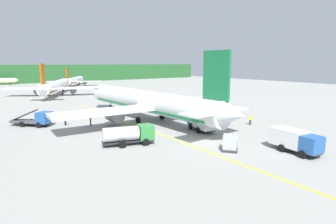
{
  "coord_description": "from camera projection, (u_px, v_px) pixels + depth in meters",
  "views": [
    {
      "loc": [
        -24.14,
        -25.26,
        10.26
      ],
      "look_at": [
        0.41,
        8.76,
        2.7
      ],
      "focal_mm": 29.11,
      "sensor_mm": 36.0,
      "label": 1
    }
  ],
  "objects": [
    {
      "name": "ground",
      "position": [
        83.0,
        102.0,
        74.2
      ],
      "size": [
        240.0,
        320.0,
        0.2
      ],
      "primitive_type": "cube",
      "color": "#999993"
    },
    {
      "name": "distant_treeline",
      "position": [
        28.0,
        74.0,
        140.3
      ],
      "size": [
        216.0,
        6.0,
        9.38
      ],
      "primitive_type": "cube",
      "color": "#28602D",
      "rests_on": "ground"
    },
    {
      "name": "airliner_foreground",
      "position": [
        147.0,
        102.0,
        48.71
      ],
      "size": [
        34.64,
        41.73,
        11.9
      ],
      "color": "silver",
      "rests_on": "ground"
    },
    {
      "name": "airliner_mid_apron",
      "position": [
        55.0,
        86.0,
        87.26
      ],
      "size": [
        28.02,
        33.21,
        10.13
      ],
      "color": "white",
      "rests_on": "ground"
    },
    {
      "name": "airliner_far_taxiway",
      "position": [
        74.0,
        80.0,
        124.73
      ],
      "size": [
        22.6,
        26.64,
        8.42
      ],
      "color": "white",
      "rests_on": "ground"
    },
    {
      "name": "service_truck_fuel",
      "position": [
        129.0,
        134.0,
        34.47
      ],
      "size": [
        6.74,
        3.73,
        2.4
      ],
      "color": "#338C3F",
      "rests_on": "ground"
    },
    {
      "name": "service_truck_baggage",
      "position": [
        37.0,
        119.0,
        44.7
      ],
      "size": [
        6.16,
        6.51,
        2.78
      ],
      "color": "#2659A5",
      "rests_on": "ground"
    },
    {
      "name": "service_truck_catering",
      "position": [
        202.0,
        121.0,
        41.44
      ],
      "size": [
        3.31,
        5.76,
        2.76
      ],
      "color": "#2659A5",
      "rests_on": "ground"
    },
    {
      "name": "service_truck_pushback",
      "position": [
        295.0,
        140.0,
        31.45
      ],
      "size": [
        2.79,
        5.94,
        2.62
      ],
      "color": "#2659A5",
      "rests_on": "ground"
    },
    {
      "name": "cargo_container_near",
      "position": [
        230.0,
        143.0,
        32.11
      ],
      "size": [
        2.5,
        2.5,
        2.04
      ],
      "color": "#333338",
      "rests_on": "ground"
    },
    {
      "name": "crew_marshaller",
      "position": [
        90.0,
        120.0,
        44.8
      ],
      "size": [
        0.24,
        0.63,
        1.79
      ],
      "color": "#191E33",
      "rests_on": "ground"
    },
    {
      "name": "crew_loader_left",
      "position": [
        250.0,
        119.0,
        45.7
      ],
      "size": [
        0.44,
        0.54,
        1.65
      ],
      "color": "#191E33",
      "rests_on": "ground"
    },
    {
      "name": "crew_loader_right",
      "position": [
        65.0,
        119.0,
        45.38
      ],
      "size": [
        0.58,
        0.39,
        1.72
      ],
      "color": "#191E33",
      "rests_on": "ground"
    },
    {
      "name": "apron_guide_line",
      "position": [
        143.0,
        128.0,
        43.73
      ],
      "size": [
        0.3,
        60.0,
        0.01
      ],
      "primitive_type": "cube",
      "color": "yellow",
      "rests_on": "ground"
    }
  ]
}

